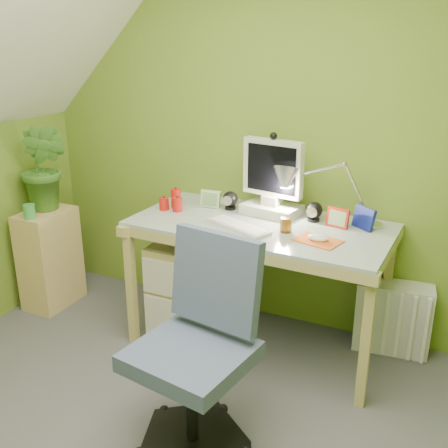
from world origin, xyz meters
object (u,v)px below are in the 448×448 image
at_px(monitor, 273,174).
at_px(desk_lamp, 348,179).
at_px(potted_plant, 45,167).
at_px(task_chair, 190,352).
at_px(side_ledge, 50,258).
at_px(radiator, 392,317).
at_px(desk, 259,285).

distance_m(monitor, desk_lamp, 0.45).
height_order(potted_plant, task_chair, potted_plant).
height_order(monitor, side_ledge, monitor).
bearing_deg(side_ledge, potted_plant, 90.00).
bearing_deg(radiator, potted_plant, -177.94).
bearing_deg(potted_plant, radiator, 9.08).
xyz_separation_m(monitor, task_chair, (0.05, -1.14, -0.55)).
bearing_deg(potted_plant, task_chair, -28.59).
height_order(desk, desk_lamp, desk_lamp).
distance_m(monitor, task_chair, 1.26).
height_order(desk, radiator, desk).
relative_size(desk, monitor, 2.98).
xyz_separation_m(desk_lamp, radiator, (0.32, 0.09, -0.85)).
xyz_separation_m(desk_lamp, side_ledge, (-1.98, -0.33, -0.72)).
bearing_deg(desk_lamp, task_chair, -123.22).
bearing_deg(monitor, task_chair, -78.86).
height_order(potted_plant, radiator, potted_plant).
bearing_deg(side_ledge, desk_lamp, 9.38).
bearing_deg(desk_lamp, radiator, 2.19).
distance_m(desk, side_ledge, 1.54).
xyz_separation_m(desk, side_ledge, (-1.53, -0.15, -0.05)).
relative_size(desk, potted_plant, 2.49).
relative_size(desk_lamp, side_ledge, 0.78).
distance_m(side_ledge, radiator, 2.34).
distance_m(desk_lamp, task_chair, 1.33).
xyz_separation_m(monitor, potted_plant, (-1.53, -0.28, -0.05)).
distance_m(desk, monitor, 0.68).
bearing_deg(radiator, desk_lamp, -171.19).
bearing_deg(radiator, task_chair, -127.49).
bearing_deg(desk, potted_plant, -174.16).
distance_m(task_chair, radiator, 1.45).
distance_m(monitor, potted_plant, 1.56).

